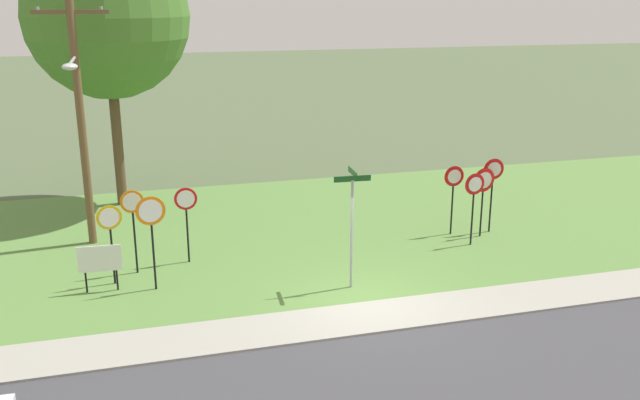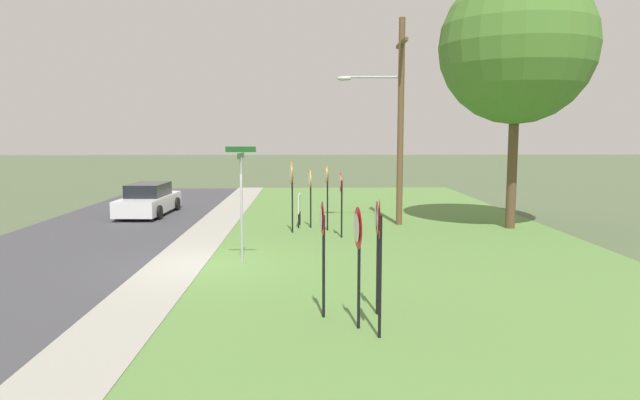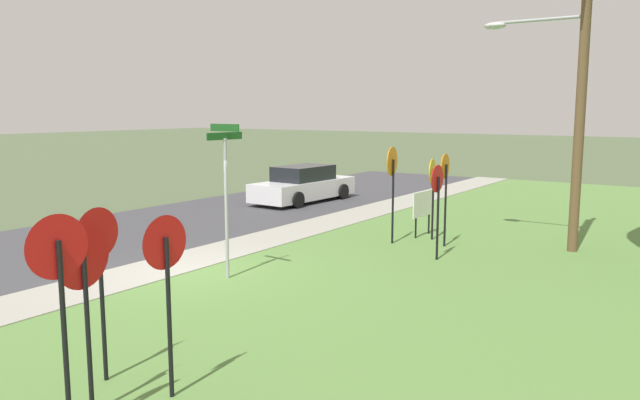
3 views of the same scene
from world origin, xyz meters
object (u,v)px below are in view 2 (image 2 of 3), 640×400
notice_board (299,205)px  parked_hatchback_near (149,200)px  yield_sign_near_left (379,236)px  yield_sign_far_left (377,231)px  street_name_post (241,195)px  stop_sign_near_left (327,184)px  oak_tree_left (517,47)px  stop_sign_far_center (291,181)px  stop_sign_far_left (341,191)px  yield_sign_near_right (322,232)px  utility_pole (396,114)px  yield_sign_far_right (357,239)px  stop_sign_near_right (310,186)px

notice_board → parked_hatchback_near: (-3.61, -6.69, -0.23)m
yield_sign_near_left → yield_sign_far_left: 1.32m
street_name_post → notice_board: street_name_post is taller
stop_sign_near_left → oak_tree_left: 8.54m
stop_sign_near_left → stop_sign_far_center: size_ratio=0.94×
stop_sign_far_left → stop_sign_far_center: (-1.01, -1.71, 0.26)m
stop_sign_near_left → stop_sign_far_left: 1.52m
stop_sign_far_left → yield_sign_near_right: 8.54m
stop_sign_near_left → stop_sign_far_center: 1.36m
notice_board → utility_pole: bearing=98.5°
utility_pole → oak_tree_left: 4.96m
yield_sign_near_right → parked_hatchback_near: 16.21m
street_name_post → yield_sign_near_left: bearing=31.1°
yield_sign_near_left → parked_hatchback_near: yield_sign_near_left is taller
street_name_post → parked_hatchback_near: 11.27m
stop_sign_near_left → yield_sign_near_left: size_ratio=0.98×
stop_sign_near_left → parked_hatchback_near: (-4.52, -7.70, -1.10)m
stop_sign_far_left → utility_pole: utility_pole is taller
yield_sign_far_right → street_name_post: street_name_post is taller
yield_sign_far_left → yield_sign_far_right: yield_sign_far_left is taller
oak_tree_left → parked_hatchback_near: 16.38m
stop_sign_far_left → street_name_post: 4.92m
yield_sign_far_left → street_name_post: 5.38m
oak_tree_left → stop_sign_near_right: bearing=-91.8°
parked_hatchback_near → yield_sign_far_left: bearing=32.2°
notice_board → oak_tree_left: size_ratio=0.13×
stop_sign_far_center → stop_sign_near_right: bearing=139.2°
yield_sign_near_right → oak_tree_left: oak_tree_left is taller
yield_sign_far_right → parked_hatchback_near: 17.07m
yield_sign_near_right → utility_pole: 11.95m
oak_tree_left → yield_sign_near_left: bearing=-29.4°
yield_sign_near_left → stop_sign_near_right: bearing=-169.9°
stop_sign_near_left → oak_tree_left: size_ratio=0.25×
stop_sign_near_right → yield_sign_far_left: yield_sign_far_left is taller
stop_sign_far_center → street_name_post: street_name_post is taller
parked_hatchback_near → stop_sign_near_right: bearing=63.2°
stop_sign_near_right → yield_sign_near_left: bearing=-4.5°
yield_sign_near_right → parked_hatchback_near: bearing=-157.6°
yield_sign_far_right → utility_pole: utility_pole is taller
yield_sign_near_right → utility_pole: size_ratio=0.29×
notice_board → stop_sign_far_center: bearing=-8.3°
stop_sign_near_left → notice_board: 1.61m
yield_sign_far_left → parked_hatchback_near: (-14.31, -8.29, -1.06)m
stop_sign_far_center → parked_hatchback_near: (-4.96, -6.42, -1.25)m
yield_sign_far_left → utility_pole: (-11.07, 2.09, 2.62)m
yield_sign_near_right → street_name_post: street_name_post is taller
street_name_post → oak_tree_left: oak_tree_left is taller
stop_sign_near_right → stop_sign_far_left: stop_sign_far_left is taller
yield_sign_near_left → notice_board: bearing=-168.1°
utility_pole → notice_board: size_ratio=6.30×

